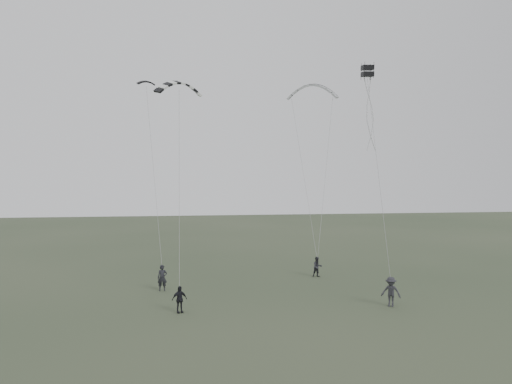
{
  "coord_description": "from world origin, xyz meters",
  "views": [
    {
      "loc": [
        -4.31,
        -31.18,
        8.26
      ],
      "look_at": [
        0.97,
        4.77,
        6.99
      ],
      "focal_mm": 35.0,
      "sensor_mm": 36.0,
      "label": 1
    }
  ],
  "objects": [
    {
      "name": "flyer_right",
      "position": [
        6.4,
        7.63,
        0.81
      ],
      "size": [
        0.87,
        0.72,
        1.62
      ],
      "primitive_type": "imported",
      "rotation": [
        0.0,
        0.0,
        0.14
      ],
      "color": "#27272C",
      "rests_on": "ground"
    },
    {
      "name": "kite_box",
      "position": [
        7.98,
        1.03,
        15.2
      ],
      "size": [
        0.79,
        0.85,
        0.82
      ],
      "primitive_type": null,
      "rotation": [
        0.1,
        0.0,
        -0.07
      ],
      "color": "black",
      "rests_on": "flyer_far"
    },
    {
      "name": "ground",
      "position": [
        0.0,
        0.0,
        0.0
      ],
      "size": [
        140.0,
        140.0,
        0.0
      ],
      "primitive_type": "plane",
      "color": "#323F2A",
      "rests_on": "ground"
    },
    {
      "name": "flyer_far",
      "position": [
        8.54,
        -1.83,
        0.93
      ],
      "size": [
        1.39,
        1.25,
        1.87
      ],
      "primitive_type": "imported",
      "rotation": [
        0.0,
        0.0,
        -0.6
      ],
      "color": "#28282D",
      "rests_on": "ground"
    },
    {
      "name": "kite_striped",
      "position": [
        -4.54,
        5.16,
        14.84
      ],
      "size": [
        3.62,
        2.44,
        1.5
      ],
      "primitive_type": null,
      "rotation": [
        0.3,
        0.0,
        0.4
      ],
      "color": "black",
      "rests_on": "flyer_center"
    },
    {
      "name": "flyer_left",
      "position": [
        -5.79,
        4.59,
        0.92
      ],
      "size": [
        0.68,
        0.46,
        1.84
      ],
      "primitive_type": "imported",
      "rotation": [
        0.0,
        0.0,
        0.02
      ],
      "color": "black",
      "rests_on": "ground"
    },
    {
      "name": "kite_dark_small",
      "position": [
        -7.25,
        11.05,
        15.93
      ],
      "size": [
        1.56,
        0.96,
        0.6
      ],
      "primitive_type": null,
      "rotation": [
        0.31,
        0.0,
        0.29
      ],
      "color": "black",
      "rests_on": "flyer_left"
    },
    {
      "name": "kite_pale_large",
      "position": [
        7.0,
        11.81,
        16.13
      ],
      "size": [
        4.71,
        2.93,
        1.98
      ],
      "primitive_type": null,
      "rotation": [
        0.18,
        0.0,
        -0.38
      ],
      "color": "#AAADAF",
      "rests_on": "flyer_right"
    },
    {
      "name": "flyer_center",
      "position": [
        -4.55,
        -1.32,
        0.8
      ],
      "size": [
        1.02,
        0.69,
        1.6
      ],
      "primitive_type": "imported",
      "rotation": [
        0.0,
        0.0,
        0.35
      ],
      "color": "black",
      "rests_on": "ground"
    }
  ]
}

